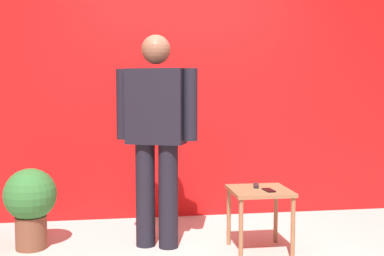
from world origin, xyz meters
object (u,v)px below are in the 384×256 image
(tv_remote, at_px, (256,185))
(potted_plant, at_px, (30,201))
(standing_person, at_px, (156,130))
(cell_phone, at_px, (269,190))
(side_table, at_px, (260,199))

(tv_remote, xyz_separation_m, potted_plant, (-1.89, 0.26, -0.13))
(standing_person, distance_m, tv_remote, 0.97)
(tv_remote, bearing_deg, standing_person, -176.26)
(standing_person, xyz_separation_m, potted_plant, (-1.06, 0.10, -0.60))
(standing_person, distance_m, potted_plant, 1.23)
(standing_person, bearing_deg, cell_phone, -20.87)
(side_table, xyz_separation_m, tv_remote, (-0.00, 0.10, 0.10))
(cell_phone, bearing_deg, standing_person, 154.61)
(side_table, height_order, cell_phone, cell_phone)
(cell_phone, bearing_deg, potted_plant, 162.83)
(cell_phone, distance_m, tv_remote, 0.19)
(potted_plant, bearing_deg, tv_remote, -7.79)
(side_table, distance_m, tv_remote, 0.14)
(tv_remote, bearing_deg, side_table, -73.63)
(standing_person, height_order, tv_remote, standing_person)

